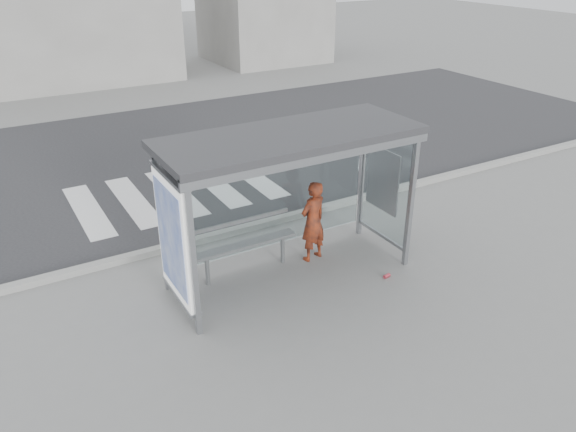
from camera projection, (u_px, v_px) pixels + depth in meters
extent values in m
plane|color=slate|center=(291.00, 276.00, 9.88)|extent=(80.00, 80.00, 0.00)
cube|color=#242426|center=(161.00, 157.00, 15.31)|extent=(30.00, 10.00, 0.01)
cube|color=gray|center=(242.00, 229.00, 11.37)|extent=(30.00, 0.18, 0.12)
cube|color=silver|center=(88.00, 211.00, 12.25)|extent=(0.55, 3.00, 0.00)
cube|color=silver|center=(133.00, 201.00, 12.70)|extent=(0.55, 3.00, 0.00)
cube|color=silver|center=(175.00, 192.00, 13.15)|extent=(0.55, 3.00, 0.00)
cube|color=silver|center=(215.00, 184.00, 13.60)|extent=(0.55, 3.00, 0.00)
cube|color=silver|center=(252.00, 176.00, 14.05)|extent=(0.55, 3.00, 0.00)
cube|color=gray|center=(193.00, 262.00, 7.89)|extent=(0.08, 0.08, 2.50)
cube|color=gray|center=(411.00, 202.00, 9.69)|extent=(0.08, 0.08, 2.50)
cube|color=gray|center=(161.00, 223.00, 8.97)|extent=(0.08, 0.08, 2.50)
cube|color=gray|center=(362.00, 176.00, 10.77)|extent=(0.08, 0.08, 2.50)
cube|color=#2D2D30|center=(291.00, 136.00, 8.75)|extent=(4.25, 1.65, 0.12)
cube|color=gray|center=(317.00, 158.00, 8.21)|extent=(4.25, 0.06, 0.18)
cube|color=white|center=(271.00, 194.00, 9.85)|extent=(3.80, 0.02, 2.00)
cube|color=white|center=(176.00, 238.00, 8.41)|extent=(0.15, 1.25, 2.00)
cube|color=#3351B9|center=(181.00, 237.00, 8.45)|extent=(0.01, 1.10, 1.70)
cylinder|color=red|center=(175.00, 215.00, 8.53)|extent=(0.02, 0.32, 0.32)
cube|color=white|center=(385.00, 185.00, 10.21)|extent=(0.03, 1.25, 2.00)
cube|color=beige|center=(383.00, 180.00, 10.19)|extent=(0.03, 0.86, 1.16)
cube|color=gray|center=(67.00, 18.00, 22.75)|extent=(8.00, 5.00, 5.00)
imported|color=#C33912|center=(313.00, 221.00, 10.09)|extent=(0.62, 0.48, 1.53)
cube|color=slate|center=(246.00, 245.00, 9.71)|extent=(1.89, 0.23, 0.05)
cylinder|color=slate|center=(207.00, 271.00, 9.51)|extent=(0.07, 0.07, 0.55)
cylinder|color=slate|center=(283.00, 249.00, 10.17)|extent=(0.07, 0.07, 0.55)
cube|color=slate|center=(240.00, 221.00, 9.69)|extent=(1.89, 0.04, 0.06)
cylinder|color=#DE4151|center=(387.00, 276.00, 9.81)|extent=(0.13, 0.09, 0.07)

